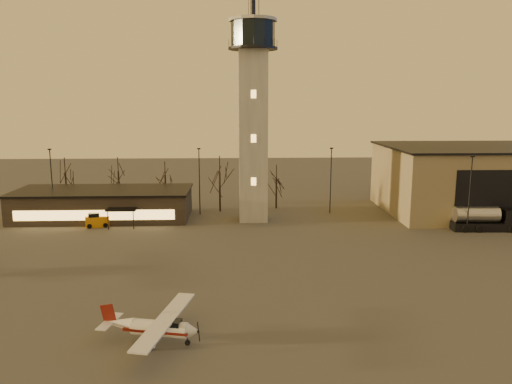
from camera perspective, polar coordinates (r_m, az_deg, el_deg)
ground at (r=44.22m, az=1.02°, el=-12.38°), size 220.00×220.00×0.00m
control_tower at (r=70.74m, az=-0.34°, el=9.76°), size 6.80×6.80×32.60m
hangar at (r=84.81m, az=24.68°, el=1.33°), size 30.60×20.60×10.30m
terminal at (r=76.76m, az=-17.03°, el=-1.30°), size 25.40×12.20×4.30m
light_poles at (r=72.71m, az=0.04°, el=1.13°), size 58.50×12.25×10.14m
tree_row at (r=81.43m, az=-10.24°, el=2.34°), size 37.20×9.20×8.80m
cessna_front at (r=37.57m, az=-10.77°, el=-15.33°), size 7.82×9.82×2.71m
fuel_truck at (r=73.48m, az=24.67°, el=-3.02°), size 8.83×3.22×3.23m
service_cart at (r=72.26m, az=-17.71°, el=-3.19°), size 3.42×2.57×1.98m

